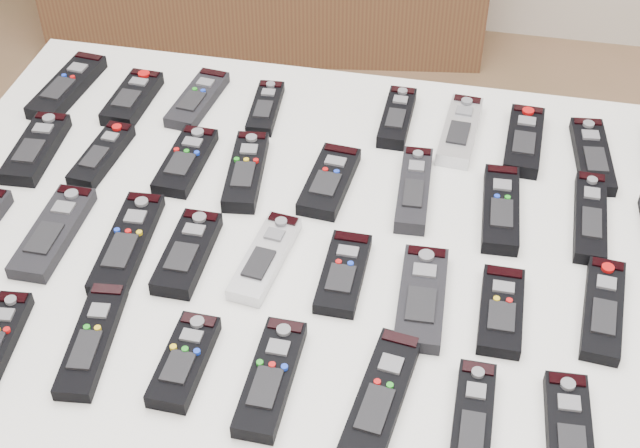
% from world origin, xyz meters
% --- Properties ---
extents(table, '(1.25, 0.88, 0.78)m').
position_xyz_m(table, '(0.01, -0.02, 0.72)').
color(table, white).
rests_on(table, ground).
extents(remote_0, '(0.08, 0.20, 0.02)m').
position_xyz_m(remote_0, '(-0.51, 0.25, 0.79)').
color(remote_0, black).
rests_on(remote_0, table).
extents(remote_1, '(0.06, 0.15, 0.02)m').
position_xyz_m(remote_1, '(-0.38, 0.24, 0.79)').
color(remote_1, black).
rests_on(remote_1, table).
extents(remote_2, '(0.07, 0.17, 0.02)m').
position_xyz_m(remote_2, '(-0.27, 0.26, 0.79)').
color(remote_2, black).
rests_on(remote_2, table).
extents(remote_3, '(0.05, 0.15, 0.02)m').
position_xyz_m(remote_3, '(-0.15, 0.26, 0.79)').
color(remote_3, black).
rests_on(remote_3, table).
extents(remote_4, '(0.05, 0.16, 0.02)m').
position_xyz_m(remote_4, '(0.08, 0.28, 0.79)').
color(remote_4, black).
rests_on(remote_4, table).
extents(remote_5, '(0.06, 0.18, 0.02)m').
position_xyz_m(remote_5, '(0.19, 0.26, 0.79)').
color(remote_5, '#B7B7BC').
rests_on(remote_5, table).
extents(remote_6, '(0.06, 0.17, 0.02)m').
position_xyz_m(remote_6, '(0.29, 0.25, 0.79)').
color(remote_6, black).
rests_on(remote_6, table).
extents(remote_7, '(0.07, 0.19, 0.02)m').
position_xyz_m(remote_7, '(0.40, 0.24, 0.79)').
color(remote_7, black).
rests_on(remote_7, table).
extents(remote_9, '(0.07, 0.17, 0.02)m').
position_xyz_m(remote_9, '(-0.48, 0.07, 0.79)').
color(remote_9, black).
rests_on(remote_9, table).
extents(remote_10, '(0.06, 0.16, 0.02)m').
position_xyz_m(remote_10, '(-0.37, 0.08, 0.79)').
color(remote_10, black).
rests_on(remote_10, table).
extents(remote_11, '(0.06, 0.16, 0.02)m').
position_xyz_m(remote_11, '(-0.24, 0.09, 0.79)').
color(remote_11, black).
rests_on(remote_11, table).
extents(remote_12, '(0.07, 0.18, 0.02)m').
position_xyz_m(remote_12, '(-0.13, 0.08, 0.79)').
color(remote_12, black).
rests_on(remote_12, table).
extents(remote_13, '(0.07, 0.16, 0.02)m').
position_xyz_m(remote_13, '(-0.00, 0.09, 0.79)').
color(remote_13, black).
rests_on(remote_13, table).
extents(remote_14, '(0.06, 0.19, 0.02)m').
position_xyz_m(remote_14, '(0.13, 0.09, 0.79)').
color(remote_14, black).
rests_on(remote_14, table).
extents(remote_15, '(0.06, 0.18, 0.02)m').
position_xyz_m(remote_15, '(0.26, 0.07, 0.79)').
color(remote_15, black).
rests_on(remote_15, table).
extents(remote_16, '(0.05, 0.19, 0.02)m').
position_xyz_m(remote_16, '(0.40, 0.08, 0.79)').
color(remote_16, black).
rests_on(remote_16, table).
extents(remote_19, '(0.06, 0.19, 0.02)m').
position_xyz_m(remote_19, '(-0.37, -0.11, 0.79)').
color(remote_19, black).
rests_on(remote_19, table).
extents(remote_20, '(0.07, 0.20, 0.02)m').
position_xyz_m(remote_20, '(-0.26, -0.11, 0.79)').
color(remote_20, black).
rests_on(remote_20, table).
extents(remote_21, '(0.06, 0.16, 0.02)m').
position_xyz_m(remote_21, '(-0.17, -0.11, 0.79)').
color(remote_21, black).
rests_on(remote_21, table).
extents(remote_22, '(0.07, 0.18, 0.02)m').
position_xyz_m(remote_22, '(-0.06, -0.10, 0.79)').
color(remote_22, '#B7B7BC').
rests_on(remote_22, table).
extents(remote_23, '(0.06, 0.15, 0.02)m').
position_xyz_m(remote_23, '(0.06, -0.11, 0.79)').
color(remote_23, black).
rests_on(remote_23, table).
extents(remote_24, '(0.07, 0.18, 0.02)m').
position_xyz_m(remote_24, '(0.17, -0.13, 0.79)').
color(remote_24, black).
rests_on(remote_24, table).
extents(remote_25, '(0.06, 0.15, 0.02)m').
position_xyz_m(remote_25, '(0.28, -0.13, 0.79)').
color(remote_25, black).
rests_on(remote_25, table).
extents(remote_26, '(0.06, 0.18, 0.02)m').
position_xyz_m(remote_26, '(0.41, -0.10, 0.79)').
color(remote_26, black).
rests_on(remote_26, table).
extents(remote_30, '(0.07, 0.19, 0.02)m').
position_xyz_m(remote_30, '(-0.24, -0.29, 0.79)').
color(remote_30, black).
rests_on(remote_30, table).
extents(remote_31, '(0.06, 0.14, 0.02)m').
position_xyz_m(remote_31, '(-0.11, -0.30, 0.79)').
color(remote_31, black).
rests_on(remote_31, table).
extents(remote_32, '(0.05, 0.18, 0.02)m').
position_xyz_m(remote_32, '(0.00, -0.31, 0.79)').
color(remote_32, black).
rests_on(remote_32, table).
extents(remote_33, '(0.08, 0.20, 0.02)m').
position_xyz_m(remote_33, '(0.14, -0.31, 0.79)').
color(remote_33, black).
rests_on(remote_33, table).
extents(remote_34, '(0.05, 0.17, 0.02)m').
position_xyz_m(remote_34, '(0.25, -0.32, 0.79)').
color(remote_34, black).
rests_on(remote_34, table).
extents(remote_35, '(0.06, 0.17, 0.02)m').
position_xyz_m(remote_35, '(0.37, -0.32, 0.79)').
color(remote_35, black).
rests_on(remote_35, table).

